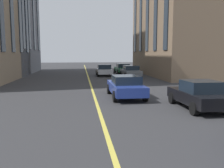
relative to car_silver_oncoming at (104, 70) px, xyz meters
name	(u,v)px	position (x,y,z in m)	size (l,w,h in m)	color
lane_centre_line	(92,88)	(-10.64, 2.02, -0.70)	(80.00, 0.16, 0.01)	#D8C64C
car_silver_oncoming	(104,70)	(0.00, 0.00, 0.00)	(3.90, 1.89, 1.40)	#B7BABF
car_blue_near	(126,86)	(-15.13, 0.12, 0.00)	(4.40, 1.95, 1.37)	navy
car_green_far	(123,69)	(2.93, -2.88, 0.00)	(4.40, 1.95, 1.37)	#1E6038
car_grey_parked_b	(131,71)	(-2.36, -2.88, 0.00)	(4.40, 1.95, 1.37)	slate
car_black_trailing	(199,95)	(-18.62, -2.88, 0.00)	(3.90, 1.89, 1.40)	black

